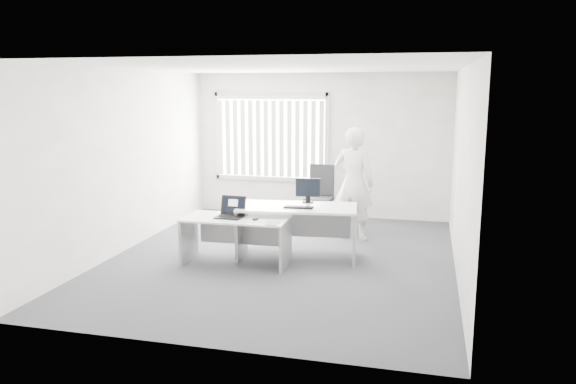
% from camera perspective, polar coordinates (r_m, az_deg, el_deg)
% --- Properties ---
extents(ground, '(6.00, 6.00, 0.00)m').
position_cam_1_polar(ground, '(8.45, -0.64, -6.80)').
color(ground, '#4D4E54').
rests_on(ground, ground).
extents(wall_back, '(5.00, 0.02, 2.80)m').
position_cam_1_polar(wall_back, '(11.05, 3.30, 4.74)').
color(wall_back, white).
rests_on(wall_back, ground).
extents(wall_front, '(5.00, 0.02, 2.80)m').
position_cam_1_polar(wall_front, '(5.33, -8.86, -1.72)').
color(wall_front, white).
rests_on(wall_front, ground).
extents(wall_left, '(0.02, 6.00, 2.80)m').
position_cam_1_polar(wall_left, '(9.09, -16.10, 3.08)').
color(wall_left, white).
rests_on(wall_left, ground).
extents(wall_right, '(0.02, 6.00, 2.80)m').
position_cam_1_polar(wall_right, '(7.89, 17.20, 1.92)').
color(wall_right, white).
rests_on(wall_right, ground).
extents(ceiling, '(5.00, 6.00, 0.02)m').
position_cam_1_polar(ceiling, '(8.06, -0.68, 12.55)').
color(ceiling, white).
rests_on(ceiling, wall_back).
extents(window, '(2.32, 0.06, 1.76)m').
position_cam_1_polar(window, '(11.22, -1.77, 5.61)').
color(window, '#B3B3AF').
rests_on(window, wall_back).
extents(blinds, '(2.20, 0.10, 1.50)m').
position_cam_1_polar(blinds, '(11.17, -1.86, 5.43)').
color(blinds, silver).
rests_on(blinds, wall_back).
extents(desk_near, '(1.52, 0.73, 0.69)m').
position_cam_1_polar(desk_near, '(8.12, -5.31, -3.92)').
color(desk_near, silver).
rests_on(desk_near, ground).
extents(desk_far, '(1.83, 1.01, 0.79)m').
position_cam_1_polar(desk_far, '(8.34, 0.95, -2.94)').
color(desk_far, silver).
rests_on(desk_far, ground).
extents(office_chair, '(0.66, 0.66, 1.11)m').
position_cam_1_polar(office_chair, '(10.48, 3.23, -1.42)').
color(office_chair, black).
rests_on(office_chair, ground).
extents(person, '(0.77, 0.58, 1.89)m').
position_cam_1_polar(person, '(9.40, 6.69, 0.86)').
color(person, silver).
rests_on(person, ground).
extents(laptop, '(0.39, 0.36, 0.29)m').
position_cam_1_polar(laptop, '(8.04, -6.03, -1.61)').
color(laptop, black).
rests_on(laptop, desk_near).
extents(paper_sheet, '(0.32, 0.27, 0.00)m').
position_cam_1_polar(paper_sheet, '(7.93, -3.08, -2.83)').
color(paper_sheet, white).
rests_on(paper_sheet, desk_near).
extents(mouse, '(0.06, 0.10, 0.04)m').
position_cam_1_polar(mouse, '(7.91, -3.33, -2.71)').
color(mouse, '#A5A5A8').
rests_on(mouse, paper_sheet).
extents(booklet, '(0.16, 0.22, 0.01)m').
position_cam_1_polar(booklet, '(7.69, -1.55, -3.20)').
color(booklet, silver).
rests_on(booklet, desk_near).
extents(keyboard, '(0.43, 0.16, 0.02)m').
position_cam_1_polar(keyboard, '(8.16, 1.08, -1.58)').
color(keyboard, black).
rests_on(keyboard, desk_far).
extents(monitor, '(0.39, 0.16, 0.38)m').
position_cam_1_polar(monitor, '(8.51, 2.04, 0.15)').
color(monitor, black).
rests_on(monitor, desk_far).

